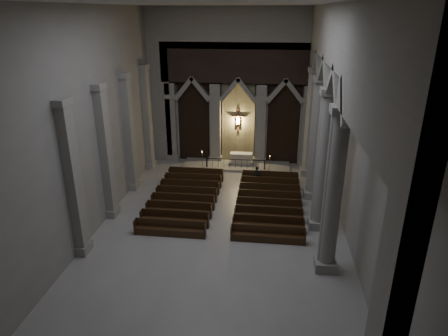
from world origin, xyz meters
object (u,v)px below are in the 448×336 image
Objects in this scene: altar at (241,158)px; altar_rail at (235,163)px; pews at (226,202)px; candle_stand_left at (202,164)px; candle_stand_right at (269,169)px; worshipper at (257,176)px.

altar_rail is (-0.37, -1.02, 0.00)m from altar.
altar reaches higher than altar_rail.
altar is at bearing 87.13° from pews.
candle_stand_left is 0.15× the size of pews.
candle_stand_left is (-2.61, -0.11, -0.21)m from altar_rail.
candle_stand_right reaches higher than worshipper.
candle_stand_left reaches higher than worshipper.
altar_rail is 2.69m from candle_stand_right.
worshipper is at bearing -30.14° from candle_stand_left.
altar is 3.19m from candle_stand_left.
altar is 0.38× the size of altar_rail.
candle_stand_right reaches higher than candle_stand_left.
candle_stand_right is 0.16× the size of pews.
altar is 7.30m from pews.
candle_stand_left is at bearing -159.15° from altar.
altar is at bearing 116.25° from worshipper.
worshipper is (1.77, -2.65, 0.08)m from altar_rail.
altar_rail is 3.40× the size of worshipper.
candle_stand_right is 6.33m from pews.
candle_stand_left is 0.99× the size of candle_stand_right.
worshipper reaches higher than altar_rail.
altar is 1.19× the size of candle_stand_right.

